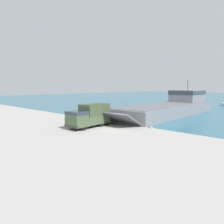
# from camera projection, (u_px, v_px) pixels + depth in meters

# --- Properties ---
(ground_plane) EXTENTS (240.00, 240.00, 0.00)m
(ground_plane) POSITION_uv_depth(u_px,v_px,m) (116.00, 130.00, 30.15)
(ground_plane) COLOR gray
(landing_craft) EXTENTS (9.42, 33.64, 7.43)m
(landing_craft) POSITION_uv_depth(u_px,v_px,m) (173.00, 106.00, 47.35)
(landing_craft) COLOR slate
(landing_craft) RESTS_ON ground_plane
(military_truck) EXTENTS (3.10, 7.15, 3.33)m
(military_truck) POSITION_uv_depth(u_px,v_px,m) (89.00, 116.00, 31.99)
(military_truck) COLOR #3D4C33
(military_truck) RESTS_ON ground_plane
(soldier_on_ramp) EXTENTS (0.37, 0.49, 1.80)m
(soldier_on_ramp) POSITION_uv_depth(u_px,v_px,m) (87.00, 117.00, 34.89)
(soldier_on_ramp) COLOR #6B664C
(soldier_on_ramp) RESTS_ON ground_plane
(moored_boat_a) EXTENTS (3.11, 8.18, 2.22)m
(moored_boat_a) POSITION_uv_depth(u_px,v_px,m) (188.00, 101.00, 75.38)
(moored_boat_a) COLOR #B7BABF
(moored_boat_a) RESTS_ON ground_plane
(mooring_bollard) EXTENTS (0.23, 0.23, 0.64)m
(mooring_bollard) POSITION_uv_depth(u_px,v_px,m) (87.00, 117.00, 40.55)
(mooring_bollard) COLOR #333338
(mooring_bollard) RESTS_ON ground_plane
(cargo_crate) EXTENTS (0.74, 0.82, 0.57)m
(cargo_crate) POSITION_uv_depth(u_px,v_px,m) (71.00, 125.00, 32.45)
(cargo_crate) COLOR #3D4C33
(cargo_crate) RESTS_ON ground_plane
(shoreline_rock_a) EXTENTS (1.13, 1.13, 1.13)m
(shoreline_rock_a) POSITION_uv_depth(u_px,v_px,m) (84.00, 118.00, 41.26)
(shoreline_rock_a) COLOR #66605B
(shoreline_rock_a) RESTS_ON ground_plane
(shoreline_rock_b) EXTENTS (0.92, 0.92, 0.92)m
(shoreline_rock_b) POSITION_uv_depth(u_px,v_px,m) (79.00, 115.00, 44.81)
(shoreline_rock_b) COLOR gray
(shoreline_rock_b) RESTS_ON ground_plane
(shoreline_rock_c) EXTENTS (0.58, 0.58, 0.58)m
(shoreline_rock_c) POSITION_uv_depth(u_px,v_px,m) (151.00, 128.00, 31.44)
(shoreline_rock_c) COLOR gray
(shoreline_rock_c) RESTS_ON ground_plane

